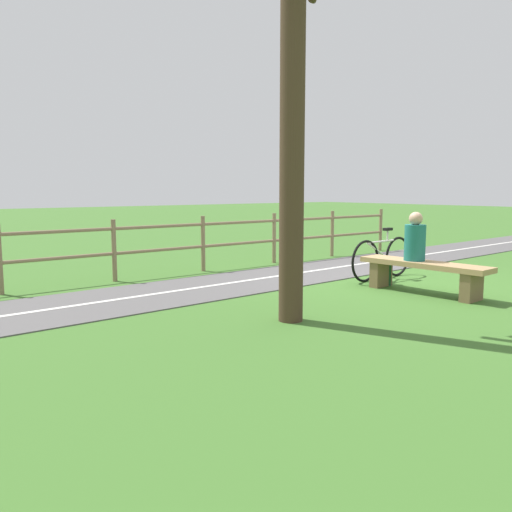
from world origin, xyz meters
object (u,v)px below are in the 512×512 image
at_px(bicycle, 382,258).
at_px(backpack, 381,273).
at_px(tree_mid_field, 294,134).
at_px(bench, 423,271).
at_px(person_seated, 415,239).

distance_m(bicycle, backpack, 0.61).
bearing_deg(bicycle, backpack, 33.64).
distance_m(backpack, tree_mid_field, 3.56).
xyz_separation_m(bench, bicycle, (1.21, -0.54, 0.04)).
height_order(bench, tree_mid_field, tree_mid_field).
bearing_deg(bench, tree_mid_field, 86.53).
xyz_separation_m(person_seated, bicycle, (1.05, -0.55, -0.44)).
height_order(bicycle, tree_mid_field, tree_mid_field).
bearing_deg(bicycle, person_seated, 59.64).
relative_size(backpack, tree_mid_field, 0.08).
bearing_deg(person_seated, bicycle, -31.38).
height_order(bench, bicycle, bicycle).
distance_m(person_seated, bicycle, 1.26).
height_order(bicycle, backpack, bicycle).
bearing_deg(tree_mid_field, bicycle, -69.60).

